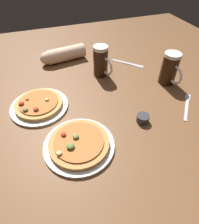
{
  "coord_description": "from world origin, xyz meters",
  "views": [
    {
      "loc": [
        -0.21,
        -0.6,
        0.63
      ],
      "look_at": [
        0.0,
        0.0,
        0.02
      ],
      "focal_mm": 30.56,
      "sensor_mm": 36.0,
      "label": 1
    }
  ],
  "objects_px": {
    "pizza_plate_near": "(79,144)",
    "pizza_plate_far": "(39,105)",
    "beer_mug_amber": "(101,62)",
    "fork_left": "(187,106)",
    "knife_right": "(128,63)",
    "beer_mug_dark": "(170,69)",
    "ramekin_sauce": "(143,118)",
    "diner_arm": "(62,55)"
  },
  "relations": [
    {
      "from": "pizza_plate_near",
      "to": "pizza_plate_far",
      "type": "bearing_deg",
      "value": 112.89
    },
    {
      "from": "beer_mug_amber",
      "to": "fork_left",
      "type": "distance_m",
      "value": 0.52
    },
    {
      "from": "beer_mug_amber",
      "to": "knife_right",
      "type": "distance_m",
      "value": 0.24
    },
    {
      "from": "pizza_plate_far",
      "to": "beer_mug_dark",
      "type": "bearing_deg",
      "value": -1.98
    },
    {
      "from": "pizza_plate_far",
      "to": "knife_right",
      "type": "height_order",
      "value": "pizza_plate_far"
    },
    {
      "from": "ramekin_sauce",
      "to": "diner_arm",
      "type": "relative_size",
      "value": 0.19
    },
    {
      "from": "diner_arm",
      "to": "pizza_plate_near",
      "type": "bearing_deg",
      "value": -96.16
    },
    {
      "from": "beer_mug_amber",
      "to": "diner_arm",
      "type": "height_order",
      "value": "beer_mug_amber"
    },
    {
      "from": "pizza_plate_near",
      "to": "pizza_plate_far",
      "type": "distance_m",
      "value": 0.32
    },
    {
      "from": "beer_mug_dark",
      "to": "diner_arm",
      "type": "xyz_separation_m",
      "value": [
        -0.51,
        0.44,
        -0.04
      ]
    },
    {
      "from": "beer_mug_dark",
      "to": "knife_right",
      "type": "xyz_separation_m",
      "value": [
        -0.11,
        0.27,
        -0.08
      ]
    },
    {
      "from": "ramekin_sauce",
      "to": "beer_mug_amber",
      "type": "bearing_deg",
      "value": 96.37
    },
    {
      "from": "knife_right",
      "to": "beer_mug_amber",
      "type": "bearing_deg",
      "value": -161.86
    },
    {
      "from": "beer_mug_amber",
      "to": "knife_right",
      "type": "xyz_separation_m",
      "value": [
        0.21,
        0.07,
        -0.08
      ]
    },
    {
      "from": "pizza_plate_far",
      "to": "diner_arm",
      "type": "bearing_deg",
      "value": 64.32
    },
    {
      "from": "beer_mug_dark",
      "to": "pizza_plate_near",
      "type": "bearing_deg",
      "value": -155.45
    },
    {
      "from": "pizza_plate_far",
      "to": "beer_mug_amber",
      "type": "bearing_deg",
      "value": 24.34
    },
    {
      "from": "ramekin_sauce",
      "to": "beer_mug_dark",
      "type": "bearing_deg",
      "value": 39.47
    },
    {
      "from": "beer_mug_dark",
      "to": "fork_left",
      "type": "xyz_separation_m",
      "value": [
        -0.02,
        -0.21,
        -0.08
      ]
    },
    {
      "from": "pizza_plate_near",
      "to": "fork_left",
      "type": "xyz_separation_m",
      "value": [
        0.57,
        0.06,
        -0.01
      ]
    },
    {
      "from": "fork_left",
      "to": "knife_right",
      "type": "xyz_separation_m",
      "value": [
        -0.1,
        0.48,
        0.0
      ]
    },
    {
      "from": "pizza_plate_near",
      "to": "fork_left",
      "type": "bearing_deg",
      "value": 5.72
    },
    {
      "from": "beer_mug_dark",
      "to": "beer_mug_amber",
      "type": "bearing_deg",
      "value": 148.58
    },
    {
      "from": "ramekin_sauce",
      "to": "pizza_plate_near",
      "type": "bearing_deg",
      "value": -172.73
    },
    {
      "from": "pizza_plate_near",
      "to": "knife_right",
      "type": "xyz_separation_m",
      "value": [
        0.47,
        0.54,
        -0.01
      ]
    },
    {
      "from": "beer_mug_amber",
      "to": "knife_right",
      "type": "height_order",
      "value": "beer_mug_amber"
    },
    {
      "from": "knife_right",
      "to": "diner_arm",
      "type": "distance_m",
      "value": 0.43
    },
    {
      "from": "knife_right",
      "to": "diner_arm",
      "type": "xyz_separation_m",
      "value": [
        -0.4,
        0.17,
        0.04
      ]
    },
    {
      "from": "diner_arm",
      "to": "knife_right",
      "type": "bearing_deg",
      "value": -23.57
    },
    {
      "from": "ramekin_sauce",
      "to": "knife_right",
      "type": "height_order",
      "value": "ramekin_sauce"
    },
    {
      "from": "fork_left",
      "to": "diner_arm",
      "type": "distance_m",
      "value": 0.82
    },
    {
      "from": "pizza_plate_near",
      "to": "beer_mug_dark",
      "type": "height_order",
      "value": "beer_mug_dark"
    },
    {
      "from": "beer_mug_amber",
      "to": "fork_left",
      "type": "relative_size",
      "value": 1.04
    },
    {
      "from": "ramekin_sauce",
      "to": "fork_left",
      "type": "distance_m",
      "value": 0.26
    },
    {
      "from": "pizza_plate_near",
      "to": "fork_left",
      "type": "relative_size",
      "value": 1.67
    },
    {
      "from": "pizza_plate_near",
      "to": "beer_mug_amber",
      "type": "bearing_deg",
      "value": 60.75
    },
    {
      "from": "pizza_plate_near",
      "to": "beer_mug_dark",
      "type": "xyz_separation_m",
      "value": [
        0.59,
        0.27,
        0.07
      ]
    },
    {
      "from": "beer_mug_dark",
      "to": "ramekin_sauce",
      "type": "distance_m",
      "value": 0.37
    },
    {
      "from": "beer_mug_amber",
      "to": "knife_right",
      "type": "relative_size",
      "value": 1.05
    },
    {
      "from": "pizza_plate_near",
      "to": "knife_right",
      "type": "height_order",
      "value": "pizza_plate_near"
    },
    {
      "from": "ramekin_sauce",
      "to": "knife_right",
      "type": "distance_m",
      "value": 0.52
    },
    {
      "from": "ramekin_sauce",
      "to": "diner_arm",
      "type": "xyz_separation_m",
      "value": [
        -0.23,
        0.67,
        0.03
      ]
    }
  ]
}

